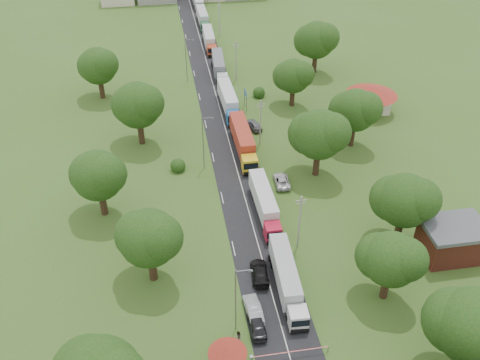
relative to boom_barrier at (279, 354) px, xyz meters
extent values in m
plane|color=#38541C|center=(1.36, 25.00, -0.89)|extent=(260.00, 260.00, 0.00)
cube|color=black|center=(1.36, 45.00, -0.89)|extent=(8.00, 200.00, 0.04)
cylinder|color=slate|center=(-3.14, 0.00, -0.34)|extent=(0.20, 0.20, 1.10)
cube|color=slate|center=(-3.14, 0.00, 0.16)|extent=(0.35, 0.35, 0.25)
cylinder|color=red|center=(1.36, 0.00, 0.11)|extent=(9.00, 0.12, 0.12)
cylinder|color=slate|center=(5.86, 0.00, -0.39)|extent=(0.10, 0.10, 1.00)
cube|color=beige|center=(-5.84, 0.00, 0.31)|extent=(2.60, 2.60, 2.40)
cone|color=maroon|center=(-5.84, 0.00, 2.01)|extent=(4.40, 4.40, 1.10)
cube|color=black|center=(-4.53, 0.00, 0.51)|extent=(0.02, 1.20, 0.90)
cylinder|color=slate|center=(6.56, 58.80, 1.11)|extent=(0.12, 0.12, 4.00)
cylinder|color=slate|center=(6.56, 61.20, 1.11)|extent=(0.12, 0.12, 4.00)
cube|color=#154192|center=(6.56, 60.00, 2.71)|extent=(0.06, 3.00, 1.00)
cube|color=silver|center=(6.56, 60.00, 2.71)|extent=(0.07, 3.10, 0.06)
cylinder|color=gray|center=(6.86, 18.00, 3.61)|extent=(0.24, 0.24, 9.00)
cube|color=gray|center=(6.86, 18.00, 7.41)|extent=(1.60, 0.10, 0.10)
cube|color=gray|center=(6.86, 18.00, 6.91)|extent=(1.20, 0.10, 0.10)
cylinder|color=gray|center=(6.86, 46.00, 3.61)|extent=(0.24, 0.24, 9.00)
cube|color=gray|center=(6.86, 46.00, 7.41)|extent=(1.60, 0.10, 0.10)
cube|color=gray|center=(6.86, 46.00, 6.91)|extent=(1.20, 0.10, 0.10)
cylinder|color=gray|center=(6.86, 74.00, 3.61)|extent=(0.24, 0.24, 9.00)
cube|color=gray|center=(6.86, 74.00, 7.41)|extent=(1.60, 0.10, 0.10)
cube|color=gray|center=(6.86, 74.00, 6.91)|extent=(1.20, 0.10, 0.10)
cylinder|color=gray|center=(6.86, 102.00, 3.61)|extent=(0.24, 0.24, 9.00)
cube|color=gray|center=(6.86, 102.00, 7.41)|extent=(1.60, 0.10, 0.10)
cube|color=gray|center=(6.86, 102.00, 6.91)|extent=(1.20, 0.10, 0.10)
cylinder|color=slate|center=(-4.14, 5.00, 4.11)|extent=(0.16, 0.16, 10.00)
cube|color=slate|center=(-3.24, 5.00, 8.81)|extent=(1.80, 0.10, 0.10)
cube|color=slate|center=(-2.44, 5.00, 8.66)|extent=(0.50, 0.22, 0.15)
cylinder|color=slate|center=(-4.14, 40.00, 4.11)|extent=(0.16, 0.16, 10.00)
cube|color=slate|center=(-3.24, 40.00, 8.81)|extent=(1.80, 0.10, 0.10)
cube|color=slate|center=(-2.44, 40.00, 8.66)|extent=(0.50, 0.22, 0.15)
cylinder|color=slate|center=(-4.14, 75.00, 4.11)|extent=(0.16, 0.16, 10.00)
cube|color=slate|center=(-3.24, 75.00, 8.81)|extent=(1.80, 0.10, 0.10)
cube|color=slate|center=(-2.44, 75.00, 8.66)|extent=(0.50, 0.22, 0.15)
cylinder|color=#382616|center=(19.36, -5.00, 1.38)|extent=(1.12, 1.12, 4.55)
sphere|color=#143A0F|center=(19.36, -5.00, 6.96)|extent=(8.40, 8.40, 8.40)
sphere|color=#143A0F|center=(18.16, -3.50, 6.36)|extent=(7.20, 7.20, 7.20)
cylinder|color=#382616|center=(15.36, 7.00, 1.03)|extent=(1.04, 1.04, 3.85)
sphere|color=#143A0F|center=(15.36, 7.00, 5.71)|extent=(7.00, 7.00, 7.00)
sphere|color=#143A0F|center=(16.61, 6.00, 6.46)|extent=(5.50, 5.50, 5.50)
sphere|color=#143A0F|center=(14.36, 8.25, 5.21)|extent=(6.00, 6.00, 6.00)
cylinder|color=#382616|center=(21.36, 17.00, 1.21)|extent=(1.08, 1.08, 4.20)
sphere|color=#143A0F|center=(21.36, 17.00, 6.33)|extent=(7.70, 7.70, 7.70)
sphere|color=#143A0F|center=(22.73, 15.90, 7.16)|extent=(6.05, 6.05, 6.05)
sphere|color=#143A0F|center=(20.26, 18.38, 5.78)|extent=(6.60, 6.60, 6.60)
cylinder|color=#382616|center=(14.36, 35.00, 1.38)|extent=(1.12, 1.12, 4.55)
sphere|color=#143A0F|center=(14.36, 35.00, 6.96)|extent=(8.40, 8.40, 8.40)
sphere|color=#143A0F|center=(15.86, 33.80, 7.86)|extent=(6.60, 6.60, 6.60)
sphere|color=#143A0F|center=(13.16, 36.50, 6.36)|extent=(7.20, 7.20, 7.20)
cylinder|color=#382616|center=(23.36, 43.00, 1.21)|extent=(1.08, 1.08, 4.20)
sphere|color=#143A0F|center=(23.36, 43.00, 6.33)|extent=(7.70, 7.70, 7.70)
sphere|color=#143A0F|center=(24.73, 41.90, 7.16)|extent=(6.05, 6.05, 6.05)
sphere|color=#143A0F|center=(22.26, 44.38, 5.78)|extent=(6.60, 6.60, 6.60)
cylinder|color=#382616|center=(16.36, 60.00, 1.03)|extent=(1.04, 1.04, 3.85)
sphere|color=#143A0F|center=(16.36, 60.00, 5.71)|extent=(7.00, 7.00, 7.00)
sphere|color=#143A0F|center=(17.61, 59.00, 6.46)|extent=(5.50, 5.50, 5.50)
sphere|color=#143A0F|center=(15.36, 61.25, 5.21)|extent=(6.00, 6.00, 6.00)
cylinder|color=#382616|center=(25.36, 75.00, 1.38)|extent=(1.12, 1.12, 4.55)
sphere|color=#143A0F|center=(25.36, 75.00, 6.96)|extent=(8.40, 8.40, 8.40)
sphere|color=#143A0F|center=(26.86, 73.80, 7.86)|extent=(6.60, 6.60, 6.60)
sphere|color=#143A0F|center=(24.16, 76.50, 6.36)|extent=(7.20, 7.20, 7.20)
cylinder|color=#382616|center=(-13.64, 15.00, 1.21)|extent=(1.08, 1.08, 4.20)
sphere|color=#143A0F|center=(-13.64, 15.00, 6.33)|extent=(7.70, 7.70, 7.70)
sphere|color=#143A0F|center=(-12.27, 13.90, 7.16)|extent=(6.05, 6.05, 6.05)
sphere|color=#143A0F|center=(-14.74, 16.38, 5.78)|extent=(6.60, 6.60, 6.60)
cylinder|color=#382616|center=(-20.64, 30.00, 1.21)|extent=(1.08, 1.08, 4.20)
sphere|color=#143A0F|center=(-20.64, 30.00, 6.33)|extent=(7.70, 7.70, 7.70)
sphere|color=#143A0F|center=(-19.27, 28.90, 7.16)|extent=(6.05, 6.05, 6.05)
sphere|color=#143A0F|center=(-21.74, 31.38, 5.78)|extent=(6.60, 6.60, 6.60)
cylinder|color=#382616|center=(-14.64, 50.00, 1.38)|extent=(1.12, 1.12, 4.55)
sphere|color=#143A0F|center=(-14.64, 50.00, 6.96)|extent=(8.40, 8.40, 8.40)
sphere|color=#143A0F|center=(-13.14, 48.80, 7.86)|extent=(6.60, 6.60, 6.60)
sphere|color=#143A0F|center=(-15.84, 51.50, 6.36)|extent=(7.20, 7.20, 7.20)
cylinder|color=#382616|center=(-22.64, 70.00, 1.21)|extent=(1.08, 1.08, 4.20)
sphere|color=#143A0F|center=(-22.64, 70.00, 6.33)|extent=(7.70, 7.70, 7.70)
sphere|color=#143A0F|center=(-21.27, 68.90, 7.16)|extent=(6.05, 6.05, 6.05)
sphere|color=#143A0F|center=(-23.74, 71.38, 5.78)|extent=(6.60, 6.60, 6.60)
cube|color=maroon|center=(27.36, 13.00, 1.41)|extent=(8.00, 6.00, 4.60)
cube|color=#47494F|center=(27.36, 13.00, 4.01)|extent=(8.60, 6.60, 0.60)
cube|color=beige|center=(31.36, 55.00, 1.11)|extent=(7.00, 5.00, 4.00)
cone|color=maroon|center=(31.36, 55.00, 4.01)|extent=(10.08, 10.08, 1.80)
cube|color=silver|center=(3.30, 4.21, 0.60)|extent=(2.42, 2.42, 2.41)
cube|color=black|center=(3.30, 3.04, 0.94)|extent=(2.21, 0.13, 1.06)
cube|color=slate|center=(3.30, 3.10, -0.36)|extent=(2.13, 0.35, 0.34)
cube|color=slate|center=(3.30, 10.94, -0.17)|extent=(2.74, 11.16, 0.29)
cube|color=#A3A4A8|center=(3.30, 11.23, 1.56)|extent=(2.94, 11.45, 2.89)
cylinder|color=black|center=(3.30, 3.34, -0.41)|extent=(2.26, 0.96, 0.96)
cylinder|color=black|center=(3.30, 5.07, -0.41)|extent=(2.26, 0.96, 0.96)
cylinder|color=black|center=(3.30, 14.31, -0.41)|extent=(2.26, 0.96, 0.96)
cylinder|color=black|center=(3.30, 15.75, -0.41)|extent=(2.26, 0.96, 0.96)
cube|color=#AE132D|center=(3.62, 19.97, 0.60)|extent=(2.33, 2.33, 2.40)
cube|color=black|center=(3.62, 18.81, 0.93)|extent=(2.21, 0.05, 1.06)
cube|color=slate|center=(3.62, 18.87, -0.36)|extent=(2.12, 0.28, 0.34)
cube|color=slate|center=(3.62, 26.69, -0.17)|extent=(2.35, 11.07, 0.29)
cube|color=silver|center=(3.62, 26.98, 1.56)|extent=(2.54, 11.36, 2.88)
cylinder|color=black|center=(3.62, 19.11, -0.41)|extent=(2.26, 0.96, 0.96)
cylinder|color=black|center=(3.62, 20.84, -0.41)|extent=(2.26, 0.96, 0.96)
cylinder|color=black|center=(3.62, 30.05, -0.41)|extent=(2.26, 0.96, 0.96)
cylinder|color=black|center=(3.62, 31.50, -0.41)|extent=(2.26, 0.96, 0.96)
cube|color=gold|center=(3.36, 37.47, 0.76)|extent=(2.57, 2.57, 2.66)
cube|color=black|center=(3.36, 36.18, 1.13)|extent=(2.45, 0.04, 1.17)
cube|color=slate|center=(3.36, 36.24, -0.31)|extent=(2.34, 0.27, 0.37)
cube|color=slate|center=(3.36, 44.91, -0.09)|extent=(2.52, 12.24, 0.32)
cube|color=maroon|center=(3.36, 45.23, 1.82)|extent=(2.74, 12.56, 3.19)
cylinder|color=black|center=(3.36, 36.51, -0.36)|extent=(2.50, 1.06, 1.06)
cylinder|color=black|center=(3.36, 38.42, -0.36)|extent=(2.50, 1.06, 1.06)
cylinder|color=black|center=(3.36, 48.63, -0.36)|extent=(2.50, 1.06, 1.06)
cylinder|color=black|center=(3.36, 50.22, -0.36)|extent=(2.50, 1.06, 1.06)
cube|color=#195897|center=(3.06, 53.86, 0.67)|extent=(2.47, 2.47, 2.52)
cube|color=black|center=(3.06, 52.64, 1.02)|extent=(2.32, 0.07, 1.11)
cube|color=slate|center=(3.06, 52.70, -0.34)|extent=(2.22, 0.29, 0.35)
cube|color=slate|center=(3.06, 60.92, -0.13)|extent=(2.55, 11.64, 0.30)
cube|color=silver|center=(3.06, 61.22, 1.68)|extent=(2.76, 11.95, 3.03)
cylinder|color=black|center=(3.06, 52.95, -0.39)|extent=(2.37, 1.01, 1.01)
cylinder|color=black|center=(3.06, 54.77, -0.39)|extent=(2.37, 1.01, 1.01)
cylinder|color=black|center=(3.06, 64.45, -0.39)|extent=(2.37, 1.01, 1.01)
cylinder|color=black|center=(3.06, 65.96, -0.39)|extent=(2.37, 1.01, 1.01)
cube|color=silver|center=(3.41, 71.59, 0.59)|extent=(2.44, 2.44, 2.39)
cube|color=black|center=(3.41, 70.43, 0.93)|extent=(2.20, 0.16, 1.05)
cube|color=slate|center=(3.41, 70.49, -0.37)|extent=(2.12, 0.39, 0.33)
cube|color=slate|center=(3.41, 78.29, -0.17)|extent=(2.91, 11.12, 0.29)
cube|color=slate|center=(3.41, 78.57, 1.55)|extent=(3.12, 11.42, 2.87)
cylinder|color=black|center=(3.41, 70.73, -0.41)|extent=(2.25, 0.96, 0.96)
cylinder|color=black|center=(3.41, 72.45, -0.41)|extent=(2.25, 0.96, 0.96)
cylinder|color=black|center=(3.41, 81.64, -0.41)|extent=(2.25, 0.96, 0.96)
cylinder|color=black|center=(3.41, 83.07, -0.41)|extent=(2.25, 0.96, 0.96)
cube|color=#B4381B|center=(3.13, 88.52, 0.57)|extent=(2.34, 2.34, 2.36)
cube|color=black|center=(3.13, 87.37, 0.91)|extent=(2.18, 0.09, 1.04)
cube|color=slate|center=(3.13, 87.43, -0.37)|extent=(2.09, 0.32, 0.33)
cube|color=slate|center=(3.13, 95.14, -0.18)|extent=(2.52, 10.94, 0.28)
cube|color=#B7B7B7|center=(3.13, 95.42, 1.52)|extent=(2.72, 11.23, 2.84)
cylinder|color=black|center=(3.13, 87.67, -0.42)|extent=(2.22, 0.95, 0.95)
cylinder|color=black|center=(3.13, 89.37, -0.42)|extent=(2.22, 0.95, 0.95)
cylinder|color=black|center=(3.13, 98.45, -0.42)|extent=(2.22, 0.95, 0.95)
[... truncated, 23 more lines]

